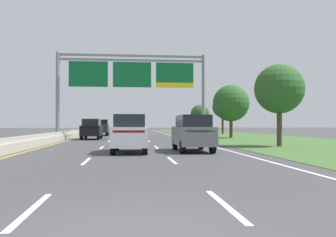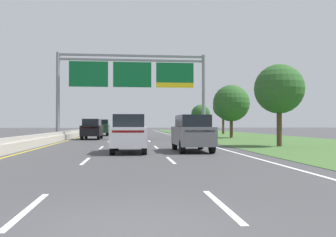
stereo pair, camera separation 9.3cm
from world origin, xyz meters
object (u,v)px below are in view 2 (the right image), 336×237
car_black_left_lane_suv (92,129)px  roadside_tree_far (223,107)px  overhead_sign_gantry (132,78)px  car_red_centre_lane_suv (131,128)px  car_white_centre_lane_suv (129,133)px  roadside_tree_distant (201,114)px  pickup_truck_darkgreen (102,128)px  car_grey_right_lane_suv (192,133)px  roadside_tree_near (279,89)px  roadside_tree_mid (231,103)px

car_black_left_lane_suv → roadside_tree_far: (18.55, 17.99, 3.11)m
overhead_sign_gantry → car_red_centre_lane_suv: (-0.10, 10.67, -5.11)m
car_white_centre_lane_suv → roadside_tree_distant: 55.20m
pickup_truck_darkgreen → car_grey_right_lane_suv: pickup_truck_darkgreen is taller
overhead_sign_gantry → roadside_tree_distant: (14.16, 36.69, -2.61)m
car_red_centre_lane_suv → car_grey_right_lane_suv: same height
pickup_truck_darkgreen → car_black_left_lane_suv: pickup_truck_darkgreen is taller
car_red_centre_lane_suv → roadside_tree_distant: (14.25, 26.02, 2.50)m
car_black_left_lane_suv → roadside_tree_near: roadside_tree_near is taller
car_black_left_lane_suv → roadside_tree_mid: size_ratio=0.78×
roadside_tree_near → roadside_tree_far: bearing=82.5°
roadside_tree_near → roadside_tree_distant: (3.89, 48.92, -0.46)m
car_red_centre_lane_suv → roadside_tree_mid: roadside_tree_mid is taller
pickup_truck_darkgreen → roadside_tree_mid: bearing=-124.1°
car_grey_right_lane_suv → roadside_tree_far: size_ratio=0.80×
roadside_tree_mid → roadside_tree_near: bearing=-93.6°
car_red_centre_lane_suv → car_black_left_lane_suv: same height
roadside_tree_mid → roadside_tree_far: (3.17, 15.92, 0.27)m
car_white_centre_lane_suv → roadside_tree_far: roadside_tree_far is taller
roadside_tree_mid → roadside_tree_far: roadside_tree_mid is taller
overhead_sign_gantry → roadside_tree_near: 16.11m
overhead_sign_gantry → roadside_tree_mid: 12.01m
pickup_truck_darkgreen → car_white_centre_lane_suv: (3.81, -30.16, 0.02)m
car_red_centre_lane_suv → roadside_tree_far: bearing=-57.4°
car_red_centre_lane_suv → car_black_left_lane_suv: 10.05m
roadside_tree_near → roadside_tree_mid: (0.98, 15.78, -0.11)m
car_black_left_lane_suv → car_grey_right_lane_suv: same height
car_grey_right_lane_suv → roadside_tree_near: 8.42m
roadside_tree_near → pickup_truck_darkgreen: bearing=119.0°
car_white_centre_lane_suv → roadside_tree_distant: roadside_tree_distant is taller
pickup_truck_darkgreen → car_grey_right_lane_suv: 30.61m
overhead_sign_gantry → car_black_left_lane_suv: bearing=160.4°
car_red_centre_lane_suv → roadside_tree_far: 17.25m
car_grey_right_lane_suv → roadside_tree_mid: 21.31m
car_white_centre_lane_suv → roadside_tree_far: bearing=-20.8°
car_red_centre_lane_suv → roadside_tree_far: (14.51, 8.79, 3.11)m
car_black_left_lane_suv → roadside_tree_distant: 39.76m
pickup_truck_darkgreen → car_red_centre_lane_suv: size_ratio=1.14×
car_white_centre_lane_suv → overhead_sign_gantry: bearing=0.5°
car_black_left_lane_suv → car_white_centre_lane_suv: same height
pickup_truck_darkgreen → car_grey_right_lane_suv: (7.46, -29.69, 0.02)m
car_black_left_lane_suv → car_white_centre_lane_suv: 18.41m
roadside_tree_near → car_black_left_lane_suv: bearing=136.4°
overhead_sign_gantry → roadside_tree_far: size_ratio=2.57×
car_white_centre_lane_suv → roadside_tree_near: 11.76m
overhead_sign_gantry → car_grey_right_lane_suv: overhead_sign_gantry is taller
roadside_tree_distant → pickup_truck_darkgreen: bearing=-128.3°
car_black_left_lane_suv → roadside_tree_near: (14.40, -13.71, 2.96)m
car_grey_right_lane_suv → car_white_centre_lane_suv: 3.68m
car_black_left_lane_suv → roadside_tree_near: size_ratio=0.81×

